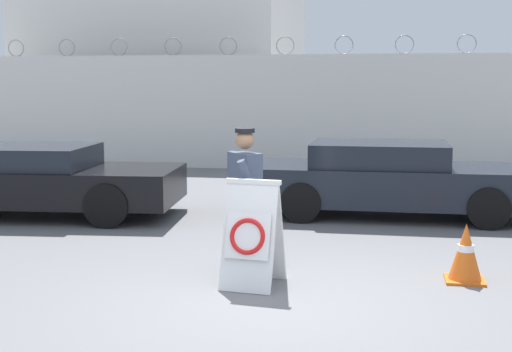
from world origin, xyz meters
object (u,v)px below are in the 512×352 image
traffic_cone_near (466,253)px  parked_car_rear_sedan (390,179)px  barricade_sign (252,233)px  security_guard (245,194)px  parked_car_front_coupe (34,179)px

traffic_cone_near → parked_car_rear_sedan: (-0.83, 3.86, 0.30)m
barricade_sign → security_guard: (-0.19, 0.52, 0.35)m
traffic_cone_near → parked_car_front_coupe: (-6.67, 2.83, 0.29)m
traffic_cone_near → barricade_sign: bearing=-165.3°
traffic_cone_near → parked_car_rear_sedan: size_ratio=0.14×
parked_car_rear_sedan → traffic_cone_near: bearing=-77.7°
security_guard → traffic_cone_near: 2.58m
barricade_sign → traffic_cone_near: 2.41m
traffic_cone_near → parked_car_front_coupe: parked_car_front_coupe is taller
security_guard → traffic_cone_near: security_guard is taller
parked_car_front_coupe → parked_car_rear_sedan: 5.94m
parked_car_front_coupe → parked_car_rear_sedan: bearing=4.8°
parked_car_rear_sedan → parked_car_front_coupe: bearing=-169.8°
barricade_sign → parked_car_front_coupe: (-4.36, 3.44, 0.02)m
security_guard → parked_car_rear_sedan: (1.67, 3.95, -0.31)m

